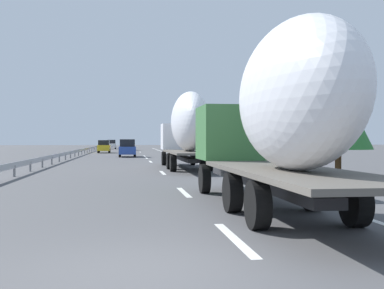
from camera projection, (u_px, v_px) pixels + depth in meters
The scene contains 23 objects.
ground_plane at pixel (129, 159), 46.45m from camera, with size 260.00×260.00×0.00m, color #4C4C4F.
lane_stripe_0 at pixel (234, 239), 9.06m from camera, with size 3.20×0.20×0.01m, color white.
lane_stripe_1 at pixel (184, 192), 17.08m from camera, with size 3.20×0.20×0.01m, color white.
lane_stripe_2 at pixel (163, 173), 27.23m from camera, with size 3.20×0.20×0.01m, color white.
lane_stripe_3 at pixel (151, 162), 41.13m from camera, with size 3.20×0.20×0.01m, color white.
lane_stripe_4 at pixel (147, 158), 49.42m from camera, with size 3.20×0.20×0.01m, color white.
lane_stripe_5 at pixel (144, 156), 55.29m from camera, with size 3.20×0.20×0.01m, color white.
lane_stripe_6 at pixel (140, 152), 72.92m from camera, with size 3.20×0.20×0.01m, color white.
edge_line_right at pixel (179, 157), 52.16m from camera, with size 110.00×0.20×0.01m, color white.
truck_lead at pixel (187, 127), 30.36m from camera, with size 13.26×2.55×4.88m.
truck_trailing at pixel (277, 114), 12.15m from camera, with size 12.58×2.55×4.65m.
car_white_van at pixel (112, 144), 99.19m from camera, with size 4.54×1.75×1.92m.
car_yellow_coupe at pixel (104, 146), 69.01m from camera, with size 4.48×1.76×1.87m.
car_blue_sedan at pixel (127, 148), 52.73m from camera, with size 4.60×1.87×1.97m.
car_red_compact at pixel (128, 145), 86.22m from camera, with size 4.70×1.76×1.81m.
road_sign at pixel (191, 138), 51.76m from camera, with size 0.10×0.90×3.12m.
tree_0 at pixel (253, 127), 49.11m from camera, with size 3.73×3.73×5.10m.
tree_1 at pixel (338, 114), 24.59m from camera, with size 3.53×3.53×5.09m.
tree_2 at pixel (213, 125), 64.14m from camera, with size 3.11×3.11×6.19m.
tree_3 at pixel (194, 129), 79.46m from camera, with size 4.00×4.00×5.64m.
tree_4 at pixel (191, 129), 88.58m from camera, with size 3.37×3.37×6.40m.
tree_5 at pixel (182, 129), 87.08m from camera, with size 2.99×2.99×5.81m.
guardrail_median at pixel (71, 153), 48.60m from camera, with size 94.00×0.10×0.76m.
Camera 1 is at (-6.84, 0.25, 1.90)m, focal length 44.18 mm.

